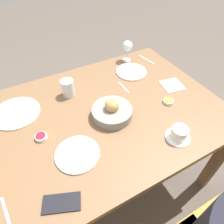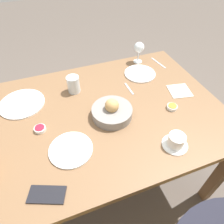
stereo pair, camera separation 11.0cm
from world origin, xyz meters
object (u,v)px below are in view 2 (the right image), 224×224
at_px(plate_near_right, 22,104).
at_px(cell_phone, 47,194).
at_px(coffee_cup, 176,141).
at_px(plate_far_center, 71,149).
at_px(jam_bowl_honey, 172,107).
at_px(plate_near_left, 140,74).
at_px(water_tumbler, 73,84).
at_px(wine_glass, 139,48).
at_px(napkin, 179,91).
at_px(bread_basket, 112,111).
at_px(jam_bowl_berry, 40,129).
at_px(knife_silver, 158,63).
at_px(spoon_coffee, 129,89).

xyz_separation_m(plate_near_right, cell_phone, (-0.07, 0.60, -0.00)).
bearing_deg(coffee_cup, plate_far_center, -17.09).
bearing_deg(jam_bowl_honey, plate_near_left, -86.56).
bearing_deg(plate_near_right, coffee_cup, 140.34).
bearing_deg(water_tumbler, wine_glass, -161.58).
bearing_deg(napkin, plate_near_right, -13.18).
bearing_deg(bread_basket, plate_far_center, 28.76).
bearing_deg(coffee_cup, jam_bowl_honey, -119.44).
distance_m(coffee_cup, jam_bowl_honey, 0.26).
relative_size(wine_glass, cell_phone, 0.94).
bearing_deg(jam_bowl_berry, coffee_cup, 151.69).
bearing_deg(jam_bowl_honey, napkin, -137.95).
distance_m(water_tumbler, knife_silver, 0.68).
bearing_deg(spoon_coffee, jam_bowl_berry, 14.92).
bearing_deg(spoon_coffee, coffee_cup, 93.77).
bearing_deg(water_tumbler, knife_silver, -171.06).
distance_m(bread_basket, plate_near_right, 0.55).
bearing_deg(jam_bowl_berry, plate_near_left, -158.80).
bearing_deg(plate_near_right, plate_far_center, 115.80).
bearing_deg(wine_glass, water_tumbler, 18.42).
bearing_deg(spoon_coffee, wine_glass, -124.97).
height_order(plate_near_left, coffee_cup, coffee_cup).
bearing_deg(coffee_cup, cell_phone, 2.76).
bearing_deg(coffee_cup, water_tumbler, -57.77).
xyz_separation_m(plate_far_center, cell_phone, (0.14, 0.18, -0.00)).
bearing_deg(plate_far_center, plate_near_left, -142.33).
xyz_separation_m(bread_basket, water_tumbler, (0.15, -0.29, 0.02)).
distance_m(plate_near_right, plate_far_center, 0.47).
bearing_deg(jam_bowl_honey, jam_bowl_berry, -7.67).
relative_size(plate_far_center, coffee_cup, 1.66).
bearing_deg(plate_near_left, jam_bowl_honey, 93.44).
xyz_separation_m(water_tumbler, cell_phone, (0.26, 0.62, -0.05)).
height_order(water_tumbler, coffee_cup, water_tumbler).
bearing_deg(water_tumbler, plate_near_right, 2.21).
xyz_separation_m(water_tumbler, coffee_cup, (-0.37, 0.59, -0.02)).
height_order(plate_near_right, wine_glass, wine_glass).
bearing_deg(plate_near_right, jam_bowl_berry, 108.20).
bearing_deg(spoon_coffee, napkin, 155.58).
bearing_deg(cell_phone, jam_bowl_berry, -92.15).
bearing_deg(plate_near_left, water_tumbler, 2.66).
height_order(water_tumbler, wine_glass, wine_glass).
height_order(spoon_coffee, napkin, napkin).
bearing_deg(jam_bowl_berry, water_tumbler, -133.36).
height_order(plate_near_right, knife_silver, plate_near_right).
xyz_separation_m(water_tumbler, knife_silver, (-0.67, -0.11, -0.05)).
distance_m(jam_bowl_berry, jam_bowl_honey, 0.75).
relative_size(plate_near_left, plate_far_center, 1.02).
distance_m(plate_near_right, coffee_cup, 0.90).
bearing_deg(wine_glass, spoon_coffee, 55.03).
relative_size(plate_near_right, cell_phone, 1.58).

